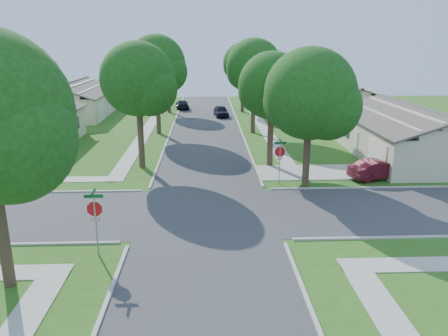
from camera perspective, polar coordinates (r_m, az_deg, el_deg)
name	(u,v)px	position (r m, az deg, el deg)	size (l,w,h in m)	color
ground	(207,212)	(23.77, -2.28, -5.81)	(100.00, 100.00, 0.00)	#305316
road_ns	(207,212)	(23.77, -2.28, -5.80)	(7.00, 100.00, 0.02)	#333335
sidewalk_ne	(261,123)	(49.21, 4.80, 5.87)	(1.20, 40.00, 0.04)	#9E9B91
sidewalk_nw	(151,124)	(49.22, -9.51, 5.70)	(1.20, 40.00, 0.04)	#9E9B91
driveway	(318,172)	(31.45, 12.23, -0.52)	(8.80, 3.60, 0.05)	#9E9B91
stop_sign_sw	(95,212)	(19.25, -16.52, -5.49)	(1.05, 0.80, 2.98)	gray
stop_sign_ne	(280,154)	(27.99, 7.32, 1.89)	(1.05, 0.80, 2.98)	gray
tree_e_near	(273,89)	(31.55, 6.36, 10.24)	(4.97, 4.80, 8.28)	#38281C
tree_e_mid	(255,69)	(43.36, 4.01, 12.77)	(5.59, 5.40, 9.21)	#38281C
tree_e_far	(243,65)	(56.29, 2.54, 13.34)	(5.17, 5.00, 8.72)	#38281C
tree_w_near	(139,83)	(31.50, -11.09, 10.89)	(5.38, 5.20, 8.97)	#38281C
tree_w_mid	(157,67)	(43.34, -8.76, 12.93)	(5.80, 5.60, 9.56)	#38281C
tree_w_far	(168,69)	(56.32, -7.29, 12.75)	(4.76, 4.60, 8.04)	#38281C
tree_ne_corner	(311,98)	(27.18, 11.26, 8.93)	(5.80, 5.60, 8.66)	#38281C
house_ne_near	(409,138)	(37.41, 23.00, 3.58)	(8.42, 13.60, 4.23)	#C2B799
house_ne_far	(341,105)	(53.96, 15.03, 7.91)	(8.42, 13.60, 4.23)	#C2B799
house_nw_near	(17,131)	(41.02, -25.38, 4.34)	(8.42, 13.60, 4.23)	#C2B799
house_nw_far	(75,103)	(56.83, -18.89, 8.00)	(8.42, 13.60, 4.23)	#C2B799
car_driveway	(378,169)	(30.94, 19.49, -0.16)	(1.40, 4.01, 1.32)	#4E101B
car_curb_east	(221,111)	(53.35, -0.38, 7.44)	(1.56, 3.88, 1.32)	black
car_curb_west	(182,104)	(59.76, -5.48, 8.27)	(1.65, 4.05, 1.18)	black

